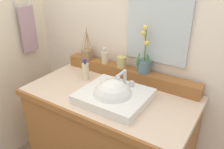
# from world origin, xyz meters

# --- Properties ---
(wall_back) EXTENTS (2.69, 0.20, 2.41)m
(wall_back) POSITION_xyz_m (0.00, 0.43, 1.20)
(wall_back) COLOR beige
(wall_back) RESTS_ON ground
(vanity_cabinet) EXTENTS (1.17, 0.65, 0.83)m
(vanity_cabinet) POSITION_xyz_m (0.00, -0.00, 0.42)
(vanity_cabinet) COLOR #94592B
(vanity_cabinet) RESTS_ON ground
(back_ledge) EXTENTS (1.10, 0.09, 0.09)m
(back_ledge) POSITION_xyz_m (0.00, 0.26, 0.87)
(back_ledge) COLOR #94592B
(back_ledge) RESTS_ON vanity_cabinet
(sink_basin) EXTENTS (0.43, 0.38, 0.29)m
(sink_basin) POSITION_xyz_m (0.07, -0.07, 0.85)
(sink_basin) COLOR white
(sink_basin) RESTS_ON vanity_cabinet
(potted_plant) EXTENTS (0.11, 0.11, 0.35)m
(potted_plant) POSITION_xyz_m (0.12, 0.26, 1.00)
(potted_plant) COLOR slate
(potted_plant) RESTS_ON back_ledge
(soap_dispenser) EXTENTS (0.05, 0.05, 0.13)m
(soap_dispenser) POSITION_xyz_m (-0.21, 0.24, 0.97)
(soap_dispenser) COLOR beige
(soap_dispenser) RESTS_ON back_ledge
(tumbler_cup) EXTENTS (0.07, 0.07, 0.09)m
(tumbler_cup) POSITION_xyz_m (-0.05, 0.24, 0.96)
(tumbler_cup) COLOR tan
(tumbler_cup) RESTS_ON back_ledge
(reed_diffuser) EXTENTS (0.12, 0.07, 0.27)m
(reed_diffuser) POSITION_xyz_m (-0.38, 0.25, 0.96)
(reed_diffuser) COLOR #90704D
(reed_diffuser) RESTS_ON back_ledge
(lotion_bottle) EXTENTS (0.05, 0.06, 0.17)m
(lotion_bottle) POSITION_xyz_m (-0.27, 0.07, 0.90)
(lotion_bottle) COLOR beige
(lotion_bottle) RESTS_ON vanity_cabinet
(mirror) EXTENTS (0.45, 0.02, 0.57)m
(mirror) POSITION_xyz_m (0.18, 0.31, 1.28)
(mirror) COLOR silver
(hand_towel) EXTENTS (0.02, 0.15, 0.39)m
(hand_towel) POSITION_xyz_m (-0.90, 0.10, 1.12)
(hand_towel) COLOR #AD8A96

